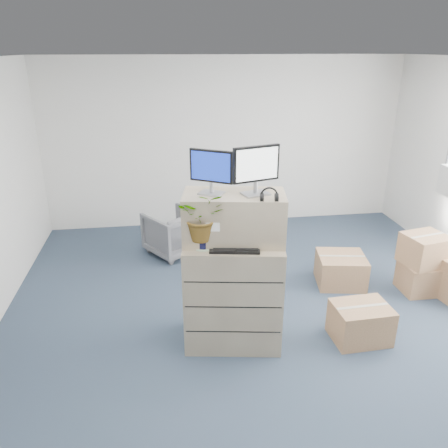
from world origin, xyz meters
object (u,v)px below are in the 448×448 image
(water_bottle, at_px, (240,227))
(potted_plant, at_px, (203,222))
(filing_cabinet_lower, at_px, (233,293))
(office_chair, at_px, (173,231))
(keyboard, at_px, (235,249))
(monitor_left, at_px, (211,170))
(monitor_right, at_px, (256,168))

(water_bottle, height_order, potted_plant, potted_plant)
(filing_cabinet_lower, relative_size, office_chair, 1.57)
(keyboard, xyz_separation_m, water_bottle, (0.08, 0.19, 0.14))
(monitor_left, distance_m, monitor_right, 0.42)
(monitor_left, bearing_deg, keyboard, -21.07)
(monitor_left, distance_m, keyboard, 0.77)
(filing_cabinet_lower, xyz_separation_m, potted_plant, (-0.30, -0.06, 0.83))
(monitor_left, height_order, monitor_right, monitor_right)
(filing_cabinet_lower, height_order, potted_plant, potted_plant)
(water_bottle, bearing_deg, monitor_right, -11.42)
(monitor_right, relative_size, water_bottle, 1.48)
(office_chair, bearing_deg, filing_cabinet_lower, 69.18)
(office_chair, bearing_deg, monitor_left, 64.41)
(monitor_right, height_order, water_bottle, monitor_right)
(monitor_right, relative_size, office_chair, 0.64)
(potted_plant, xyz_separation_m, office_chair, (-0.24, 2.28, -1.03))
(keyboard, distance_m, water_bottle, 0.25)
(water_bottle, bearing_deg, office_chair, 105.45)
(water_bottle, xyz_separation_m, office_chair, (-0.61, 2.20, -0.93))
(monitor_left, distance_m, potted_plant, 0.49)
(monitor_right, distance_m, office_chair, 2.79)
(monitor_right, relative_size, keyboard, 0.98)
(water_bottle, distance_m, office_chair, 2.46)
(filing_cabinet_lower, distance_m, monitor_left, 1.31)
(monitor_right, xyz_separation_m, office_chair, (-0.74, 2.23, -1.52))
(keyboard, bearing_deg, monitor_left, 138.05)
(potted_plant, bearing_deg, water_bottle, 13.06)
(filing_cabinet_lower, relative_size, water_bottle, 3.63)
(keyboard, height_order, office_chair, keyboard)
(potted_plant, bearing_deg, monitor_right, 6.55)
(filing_cabinet_lower, xyz_separation_m, office_chair, (-0.54, 2.22, -0.20))
(filing_cabinet_lower, xyz_separation_m, water_bottle, (0.07, 0.02, 0.72))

